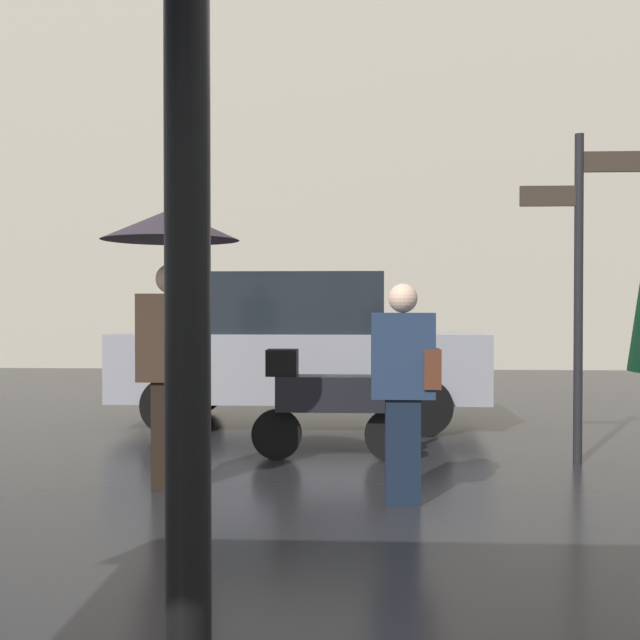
{
  "coord_description": "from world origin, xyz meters",
  "views": [
    {
      "loc": [
        0.25,
        -2.41,
        1.41
      ],
      "look_at": [
        -0.04,
        3.68,
        1.3
      ],
      "focal_mm": 44.27,
      "sensor_mm": 36.0,
      "label": 1
    }
  ],
  "objects": [
    {
      "name": "pedestrian_with_umbrella",
      "position": [
        -1.18,
        3.55,
        1.69
      ],
      "size": [
        1.05,
        1.05,
        2.15
      ],
      "rotation": [
        0.0,
        0.0,
        1.83
      ],
      "color": "black",
      "rests_on": "ground"
    },
    {
      "name": "parked_scooter",
      "position": [
        -0.02,
        4.77,
        0.56
      ],
      "size": [
        1.49,
        0.32,
        1.23
      ],
      "rotation": [
        0.0,
        0.0,
        0.25
      ],
      "color": "black",
      "rests_on": "ground"
    },
    {
      "name": "pedestrian_with_bag",
      "position": [
        0.59,
        3.2,
        0.89
      ],
      "size": [
        0.49,
        0.24,
        1.57
      ],
      "rotation": [
        0.0,
        0.0,
        1.01
      ],
      "color": "black",
      "rests_on": "ground"
    },
    {
      "name": "building_block",
      "position": [
        0.0,
        16.61,
        7.0
      ],
      "size": [
        16.68,
        3.06,
        14.0
      ],
      "primitive_type": "cube",
      "color": "#B2A893",
      "rests_on": "ground"
    },
    {
      "name": "parked_car_left",
      "position": [
        -0.49,
        6.98,
        0.91
      ],
      "size": [
        4.29,
        1.83,
        1.79
      ],
      "rotation": [
        0.0,
        0.0,
        -0.2
      ],
      "color": "gray",
      "rests_on": "ground"
    },
    {
      "name": "street_signpost",
      "position": [
        2.22,
        4.71,
        1.78
      ],
      "size": [
        1.08,
        0.08,
        2.94
      ],
      "color": "black",
      "rests_on": "ground"
    }
  ]
}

